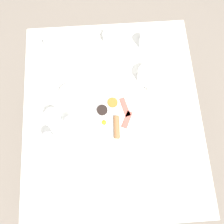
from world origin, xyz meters
name	(u,v)px	position (x,y,z in m)	size (l,w,h in m)	color
ground_plane	(112,142)	(0.00, 0.00, 0.00)	(8.00, 8.00, 0.00)	#70665B
table	(112,117)	(0.00, 0.00, 0.67)	(1.09, 0.92, 0.74)	white
breakfast_plate	(114,116)	(0.02, 0.01, 0.75)	(0.26, 0.26, 0.04)	white
teapot_near	(147,75)	(-0.18, 0.20, 0.78)	(0.18, 0.10, 0.11)	white
teacup_with_saucer_left	(69,95)	(-0.11, -0.22, 0.77)	(0.16, 0.16, 0.07)	white
teacup_with_saucer_right	(111,38)	(-0.43, 0.02, 0.77)	(0.16, 0.16, 0.07)	white
water_glass_tall	(51,42)	(-0.41, -0.31, 0.79)	(0.07, 0.07, 0.10)	white
water_glass_short	(53,117)	(0.02, -0.30, 0.79)	(0.07, 0.07, 0.10)	white
wine_glass_spare	(146,41)	(-0.38, 0.21, 0.79)	(0.07, 0.07, 0.11)	white
pepper_grinder	(70,123)	(0.06, -0.21, 0.80)	(0.05, 0.05, 0.12)	#BCBCC1
salt_grinder	(49,138)	(0.12, -0.31, 0.80)	(0.05, 0.05, 0.12)	#BCBCC1
fork_by_plate	(46,185)	(0.34, -0.34, 0.74)	(0.15, 0.12, 0.00)	silver
knife_by_plate	(168,138)	(0.15, 0.27, 0.74)	(0.18, 0.08, 0.00)	silver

